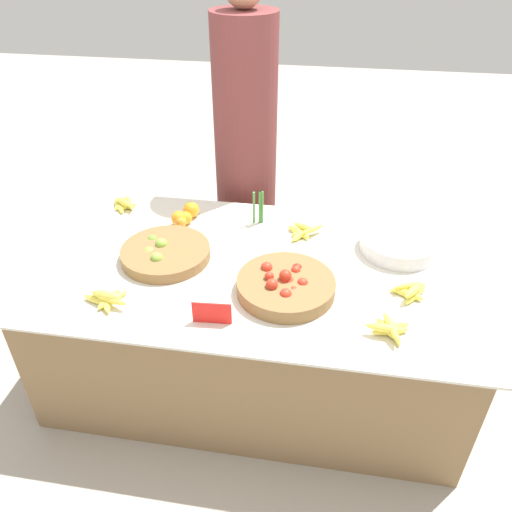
% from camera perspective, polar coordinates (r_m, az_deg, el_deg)
% --- Properties ---
extents(ground_plane, '(12.00, 12.00, 0.00)m').
position_cam_1_polar(ground_plane, '(2.62, -0.00, -12.33)').
color(ground_plane, '#ADA599').
extents(market_table, '(1.89, 1.09, 0.63)m').
position_cam_1_polar(market_table, '(2.40, -0.00, -7.18)').
color(market_table, olive).
rests_on(market_table, ground_plane).
extents(lime_bowl, '(0.40, 0.40, 0.08)m').
position_cam_1_polar(lime_bowl, '(2.27, -10.35, 0.36)').
color(lime_bowl, olive).
rests_on(lime_bowl, market_table).
extents(tomato_basket, '(0.40, 0.40, 0.10)m').
position_cam_1_polar(tomato_basket, '(2.04, 3.32, -3.34)').
color(tomato_basket, olive).
rests_on(tomato_basket, market_table).
extents(orange_pile, '(0.12, 0.18, 0.08)m').
position_cam_1_polar(orange_pile, '(2.52, -8.15, 4.58)').
color(orange_pile, orange).
rests_on(orange_pile, market_table).
extents(metal_bowl, '(0.35, 0.35, 0.07)m').
position_cam_1_polar(metal_bowl, '(2.37, 15.95, 1.35)').
color(metal_bowl, silver).
rests_on(metal_bowl, market_table).
extents(price_sign, '(0.15, 0.02, 0.09)m').
position_cam_1_polar(price_sign, '(1.89, -5.07, -6.53)').
color(price_sign, red).
rests_on(price_sign, market_table).
extents(veg_bundle, '(0.05, 0.02, 0.17)m').
position_cam_1_polar(veg_bundle, '(2.47, 0.37, 5.57)').
color(veg_bundle, '#4C8E42').
rests_on(veg_bundle, market_table).
extents(banana_bunch_middle_left, '(0.16, 0.16, 0.06)m').
position_cam_1_polar(banana_bunch_middle_left, '(2.12, 17.38, -3.86)').
color(banana_bunch_middle_left, '#EFDB4C').
rests_on(banana_bunch_middle_left, market_table).
extents(banana_bunch_front_right, '(0.16, 0.17, 0.06)m').
position_cam_1_polar(banana_bunch_front_right, '(2.71, -14.79, 5.78)').
color(banana_bunch_front_right, '#EFDB4C').
rests_on(banana_bunch_front_right, market_table).
extents(banana_bunch_front_left, '(0.17, 0.17, 0.06)m').
position_cam_1_polar(banana_bunch_front_left, '(1.92, 15.05, -8.03)').
color(banana_bunch_front_left, '#EFDB4C').
rests_on(banana_bunch_front_left, market_table).
extents(banana_bunch_middle_right, '(0.20, 0.16, 0.06)m').
position_cam_1_polar(banana_bunch_middle_right, '(2.07, -16.68, -4.72)').
color(banana_bunch_middle_right, '#EFDB4C').
rests_on(banana_bunch_middle_right, market_table).
extents(banana_bunch_front_center, '(0.19, 0.15, 0.06)m').
position_cam_1_polar(banana_bunch_front_center, '(2.40, 5.34, 2.80)').
color(banana_bunch_front_center, '#EFDB4C').
rests_on(banana_bunch_front_center, market_table).
extents(vendor_person, '(0.34, 0.34, 1.72)m').
position_cam_1_polar(vendor_person, '(2.85, -1.18, 11.57)').
color(vendor_person, brown).
rests_on(vendor_person, ground_plane).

